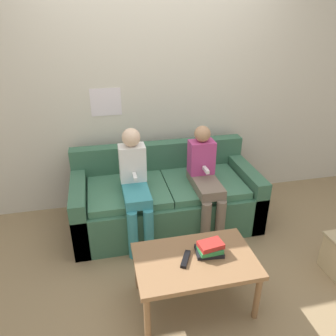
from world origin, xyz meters
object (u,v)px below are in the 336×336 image
(person_left, at_px, (135,183))
(person_right, at_px, (205,177))
(coffee_table, at_px, (195,264))
(couch, at_px, (165,199))
(tv_remote, at_px, (186,259))

(person_left, bearing_deg, person_right, -0.52)
(person_right, bearing_deg, person_left, 179.48)
(coffee_table, relative_size, person_right, 0.83)
(couch, distance_m, person_right, 0.51)
(person_right, bearing_deg, tv_remote, -116.03)
(coffee_table, xyz_separation_m, tv_remote, (-0.07, 0.00, 0.06))
(coffee_table, bearing_deg, person_right, 67.93)
(couch, relative_size, person_right, 1.74)
(coffee_table, xyz_separation_m, person_right, (0.36, 0.88, 0.21))
(person_left, distance_m, person_right, 0.67)
(person_left, xyz_separation_m, tv_remote, (0.24, -0.88, -0.17))
(tv_remote, bearing_deg, person_right, 91.20)
(couch, xyz_separation_m, person_right, (0.34, -0.20, 0.31))
(couch, bearing_deg, person_left, -148.62)
(couch, height_order, coffee_table, couch)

